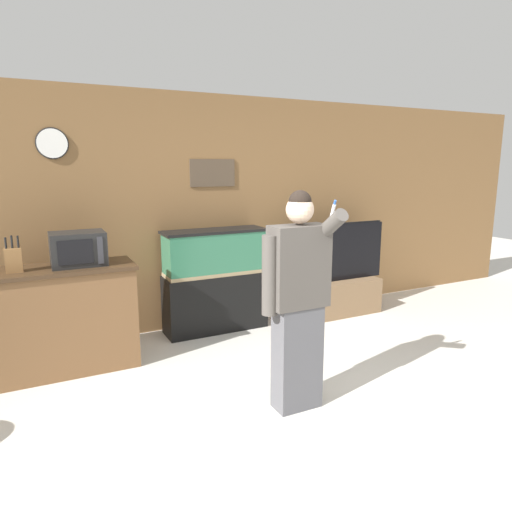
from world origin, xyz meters
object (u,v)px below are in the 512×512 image
Objects in this scene: microwave at (78,249)px; person_standing at (297,299)px; counter_island at (62,319)px; knife_block at (14,259)px; tv_on_stand at (339,287)px; aquarium_on_stand at (215,280)px.

person_standing is (1.35, -1.50, -0.24)m from microwave.
knife_block reaches higher than counter_island.
knife_block is 0.24× the size of tv_on_stand.
aquarium_on_stand is 1.60m from tv_on_stand.
person_standing is at bearing -44.44° from counter_island.
person_standing reaches higher than tv_on_stand.
tv_on_stand is (3.00, 0.18, -0.77)m from microwave.
counter_island is 0.65m from microwave.
aquarium_on_stand reaches higher than counter_island.
knife_block reaches higher than aquarium_on_stand.
person_standing reaches higher than counter_island.
counter_island is at bearing 135.56° from person_standing.
aquarium_on_stand is at bearing 12.33° from counter_island.
counter_island is 0.68m from knife_block.
person_standing is at bearing -92.42° from aquarium_on_stand.
knife_block is 0.27× the size of aquarium_on_stand.
knife_block is at bearing -176.40° from tv_on_stand.
knife_block is 0.19× the size of person_standing.
microwave reaches higher than tv_on_stand.
counter_island is 1.12× the size of aquarium_on_stand.
tv_on_stand is (3.18, 0.18, -0.14)m from counter_island.
person_standing is at bearing -38.11° from knife_block.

